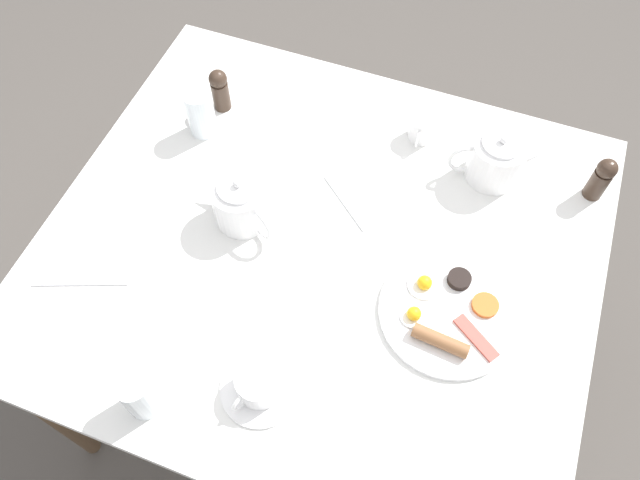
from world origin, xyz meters
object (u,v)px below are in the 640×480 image
object	(u,v)px
salt_grinder	(220,89)
fork_by_plate	(345,202)
knife_by_plate	(80,283)
water_glass_tall	(139,394)
water_glass_short	(200,113)
creamer_jug	(422,128)
teapot_far	(241,203)
breakfast_plate	(447,312)
teacup_with_saucer_left	(259,385)
pepper_grinder	(601,178)
teapot_near	(495,159)

from	to	relation	value
salt_grinder	fork_by_plate	xyz separation A→B (m)	(0.17, 0.39, -0.06)
fork_by_plate	knife_by_plate	size ratio (longest dim) A/B	0.75
water_glass_tall	water_glass_short	world-z (taller)	water_glass_short
creamer_jug	knife_by_plate	xyz separation A→B (m)	(0.64, -0.56, -0.03)
salt_grinder	fork_by_plate	size ratio (longest dim) A/B	0.81
teapot_far	fork_by_plate	world-z (taller)	teapot_far
creamer_jug	fork_by_plate	world-z (taller)	creamer_jug
water_glass_short	breakfast_plate	bearing A→B (deg)	68.35
knife_by_plate	salt_grinder	bearing A→B (deg)	172.92
knife_by_plate	teacup_with_saucer_left	bearing A→B (deg)	80.29
teacup_with_saucer_left	knife_by_plate	size ratio (longest dim) A/B	0.81
pepper_grinder	fork_by_plate	xyz separation A→B (m)	(0.22, -0.52, -0.06)
teacup_with_saucer_left	pepper_grinder	size ratio (longest dim) A/B	1.33
teapot_near	knife_by_plate	distance (m)	0.95
water_glass_tall	pepper_grinder	xyz separation A→B (m)	(-0.79, 0.72, 0.00)
teapot_near	creamer_jug	distance (m)	0.19
teapot_near	water_glass_short	world-z (taller)	teapot_near
teapot_near	salt_grinder	bearing A→B (deg)	162.36
teapot_near	salt_grinder	distance (m)	0.68
creamer_jug	breakfast_plate	bearing A→B (deg)	22.41
pepper_grinder	fork_by_plate	world-z (taller)	pepper_grinder
teapot_far	salt_grinder	xyz separation A→B (m)	(-0.29, -0.19, 0.00)
creamer_jug	salt_grinder	distance (m)	0.50
teacup_with_saucer_left	salt_grinder	world-z (taller)	salt_grinder
knife_by_plate	teapot_near	bearing A→B (deg)	128.10
teacup_with_saucer_left	salt_grinder	xyz separation A→B (m)	(-0.64, -0.38, 0.03)
teapot_far	creamer_jug	size ratio (longest dim) A/B	2.18
teapot_near	salt_grinder	size ratio (longest dim) A/B	1.79
water_glass_short	fork_by_plate	world-z (taller)	water_glass_short
teapot_near	water_glass_short	distance (m)	0.70
pepper_grinder	teapot_far	bearing A→B (deg)	-64.86
water_glass_short	salt_grinder	xyz separation A→B (m)	(-0.09, 0.01, -0.00)
teapot_far	water_glass_tall	world-z (taller)	teapot_far
teapot_near	teacup_with_saucer_left	xyz separation A→B (m)	(0.66, -0.30, -0.03)
salt_grinder	knife_by_plate	distance (m)	0.57
water_glass_tall	creamer_jug	bearing A→B (deg)	159.32
teapot_near	water_glass_tall	bearing A→B (deg)	-142.66
teacup_with_saucer_left	knife_by_plate	xyz separation A→B (m)	(-0.08, -0.45, -0.03)
breakfast_plate	salt_grinder	bearing A→B (deg)	-117.98
water_glass_tall	water_glass_short	bearing A→B (deg)	-163.32
water_glass_short	knife_by_plate	size ratio (longest dim) A/B	0.64
water_glass_short	creamer_jug	bearing A→B (deg)	108.22
teapot_far	creamer_jug	xyz separation A→B (m)	(-0.37, 0.31, -0.02)
teapot_near	teapot_far	distance (m)	0.58
teapot_far	pepper_grinder	bearing A→B (deg)	-124.98
teapot_near	pepper_grinder	world-z (taller)	teapot_near
teapot_far	creamer_jug	bearing A→B (deg)	-100.24
teapot_far	knife_by_plate	world-z (taller)	teapot_far
salt_grinder	teacup_with_saucer_left	bearing A→B (deg)	30.70
pepper_grinder	teacup_with_saucer_left	bearing A→B (deg)	-37.62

